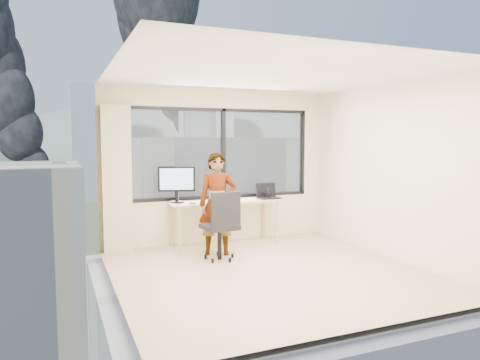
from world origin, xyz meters
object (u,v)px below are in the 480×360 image
person (217,204)px  game_console (230,197)px  desk (225,223)px  chair (219,225)px  laptop (269,192)px  handbag (264,192)px  monitor (177,184)px

person → game_console: size_ratio=5.12×
desk → person: bearing=-121.1°
chair → game_console: 1.19m
laptop → handbag: size_ratio=1.63×
desk → laptop: laptop is taller
game_console → handbag: bearing=20.9°
handbag → laptop: bearing=-107.4°
chair → person: person is taller
game_console → laptop: bearing=1.6°
game_console → chair: bearing=-98.4°
game_console → handbag: 0.64m
chair → monitor: (-0.40, 0.93, 0.53)m
game_console → handbag: (0.64, 0.00, 0.06)m
monitor → game_console: (0.96, 0.09, -0.26)m
game_console → laptop: size_ratio=0.78×
chair → handbag: (1.20, 1.02, 0.32)m
chair → laptop: size_ratio=2.65×
desk → monitor: 1.05m
monitor → handbag: size_ratio=2.46×
desk → handbag: handbag is taller
desk → game_console: size_ratio=5.87×
desk → chair: (-0.40, -0.85, 0.15)m
desk → laptop: size_ratio=4.57×
chair → laptop: (1.20, 0.80, 0.35)m
handbag → monitor: bearing=165.9°
chair → handbag: 1.61m
desk → monitor: (-0.80, 0.08, 0.67)m
monitor → game_console: size_ratio=1.94×
game_console → monitor: bearing=-154.0°
desk → laptop: (0.80, -0.05, 0.50)m
monitor → chair: bearing=-48.9°
handbag → desk: bearing=174.8°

